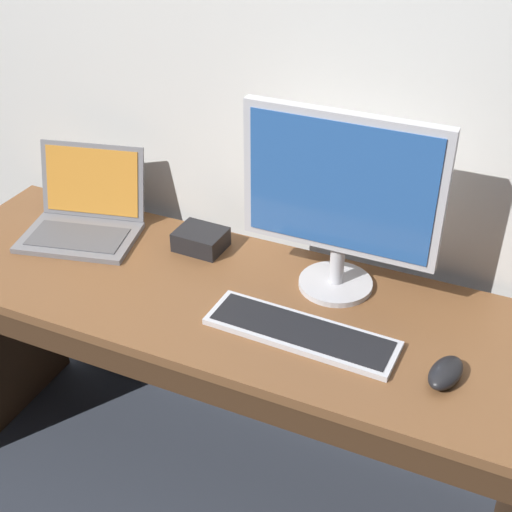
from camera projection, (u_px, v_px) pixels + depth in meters
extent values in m
plane|color=#2D333D|center=(225.00, 482.00, 2.21)|extent=(14.00, 14.00, 0.00)
cube|color=brown|center=(218.00, 296.00, 1.81)|extent=(1.69, 0.57, 0.03)
cube|color=#3D2716|center=(1.00, 327.00, 2.30)|extent=(0.04, 0.52, 0.73)
cube|color=#3D2716|center=(168.00, 375.00, 1.63)|extent=(1.62, 0.02, 0.08)
cube|color=slate|center=(80.00, 237.00, 2.01)|extent=(0.37, 0.28, 0.02)
cube|color=#505054|center=(78.00, 237.00, 2.00)|extent=(0.30, 0.20, 0.00)
cube|color=slate|center=(92.00, 181.00, 2.06)|extent=(0.33, 0.14, 0.22)
cube|color=#C67F2D|center=(92.00, 181.00, 2.05)|extent=(0.29, 0.12, 0.19)
cylinder|color=#B7B7BC|center=(335.00, 283.00, 1.81)|extent=(0.19, 0.19, 0.02)
cylinder|color=#B7B7BC|center=(337.00, 264.00, 1.78)|extent=(0.04, 0.04, 0.11)
cube|color=#B7B7BC|center=(341.00, 184.00, 1.64)|extent=(0.50, 0.03, 0.36)
cube|color=#28569E|center=(339.00, 187.00, 1.62)|extent=(0.46, 0.00, 0.33)
cube|color=#BCBCC1|center=(301.00, 333.00, 1.64)|extent=(0.47, 0.15, 0.02)
cube|color=black|center=(301.00, 330.00, 1.64)|extent=(0.44, 0.13, 0.00)
ellipsoid|color=black|center=(446.00, 373.00, 1.51)|extent=(0.09, 0.13, 0.04)
cube|color=black|center=(201.00, 239.00, 1.96)|extent=(0.14, 0.12, 0.06)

